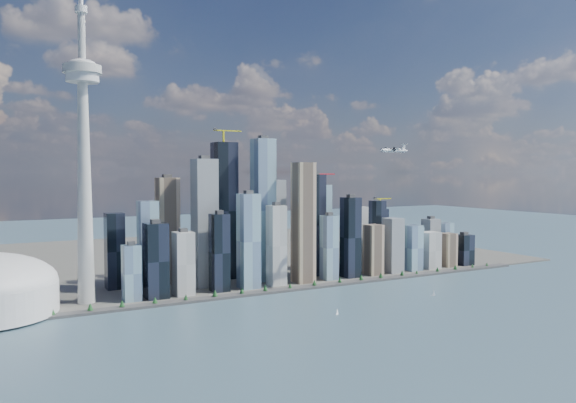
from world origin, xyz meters
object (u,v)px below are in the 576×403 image
sailboat_west (337,312)px  airplane (394,150)px  needle_tower (84,149)px  sailboat_east (433,294)px

sailboat_west → airplane: bearing=6.9°
needle_tower → airplane: 495.62m
needle_tower → sailboat_east: 595.93m
airplane → sailboat_west: size_ratio=6.49×
airplane → sailboat_west: bearing=-155.3°
airplane → sailboat_east: (33.86, -62.87, -235.80)m
needle_tower → airplane: (474.16, -144.25, 3.10)m
needle_tower → sailboat_east: needle_tower is taller
airplane → needle_tower: bearing=160.4°
sailboat_east → airplane: bearing=139.9°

